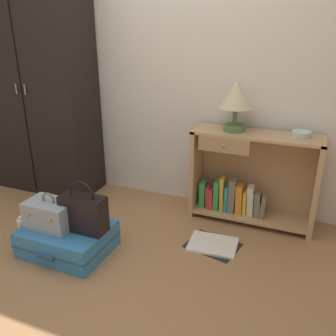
{
  "coord_description": "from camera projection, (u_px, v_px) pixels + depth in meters",
  "views": [
    {
      "loc": [
        1.2,
        -1.47,
        1.55
      ],
      "look_at": [
        0.26,
        0.83,
        0.55
      ],
      "focal_mm": 37.9,
      "sensor_mm": 36.0,
      "label": 1
    }
  ],
  "objects": [
    {
      "name": "table_lamp",
      "position": [
        236.0,
        98.0,
        2.74
      ],
      "size": [
        0.27,
        0.27,
        0.39
      ],
      "color": "#4C7542",
      "rests_on": "bookshelf"
    },
    {
      "name": "ground_plane",
      "position": [
        81.0,
        287.0,
        2.26
      ],
      "size": [
        9.0,
        9.0,
        0.0
      ],
      "primitive_type": "plane",
      "color": "#9E7047"
    },
    {
      "name": "bookshelf",
      "position": [
        248.0,
        180.0,
        2.95
      ],
      "size": [
        1.01,
        0.33,
        0.77
      ],
      "color": "tan",
      "rests_on": "ground_plane"
    },
    {
      "name": "train_case",
      "position": [
        50.0,
        214.0,
        2.53
      ],
      "size": [
        0.34,
        0.23,
        0.27
      ],
      "color": "#8E99A3",
      "rests_on": "suitcase_large"
    },
    {
      "name": "handbag",
      "position": [
        84.0,
        213.0,
        2.47
      ],
      "size": [
        0.32,
        0.15,
        0.38
      ],
      "color": "black",
      "rests_on": "suitcase_large"
    },
    {
      "name": "bowl",
      "position": [
        301.0,
        134.0,
        2.68
      ],
      "size": [
        0.14,
        0.14,
        0.04
      ],
      "primitive_type": "cylinder",
      "color": "silver",
      "rests_on": "bookshelf"
    },
    {
      "name": "suitcase_large",
      "position": [
        68.0,
        238.0,
        2.6
      ],
      "size": [
        0.62,
        0.5,
        0.2
      ],
      "color": "teal",
      "rests_on": "ground_plane"
    },
    {
      "name": "bottle",
      "position": [
        23.0,
        229.0,
        2.73
      ],
      "size": [
        0.07,
        0.07,
        0.21
      ],
      "color": "white",
      "rests_on": "ground_plane"
    },
    {
      "name": "back_wall",
      "position": [
        170.0,
        57.0,
        3.07
      ],
      "size": [
        6.4,
        0.1,
        2.6
      ],
      "primitive_type": "cube",
      "color": "silver",
      "rests_on": "ground_plane"
    },
    {
      "name": "open_book_on_floor",
      "position": [
        213.0,
        245.0,
        2.69
      ],
      "size": [
        0.43,
        0.36,
        0.02
      ],
      "color": "white",
      "rests_on": "ground_plane"
    },
    {
      "name": "wardrobe",
      "position": [
        39.0,
        85.0,
        3.34
      ],
      "size": [
        1.04,
        0.47,
        2.06
      ],
      "color": "black",
      "rests_on": "ground_plane"
    }
  ]
}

